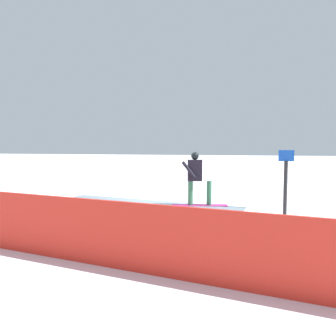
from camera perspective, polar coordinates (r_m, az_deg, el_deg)
name	(u,v)px	position (r m, az deg, el deg)	size (l,w,h in m)	color
ground_plane	(152,220)	(9.71, -2.88, -9.45)	(120.00, 120.00, 0.00)	white
grind_box	(152,212)	(9.65, -2.88, -7.95)	(5.55, 1.54, 0.57)	white
snowboarder	(196,176)	(8.92, 5.13, -1.54)	(1.59, 0.59, 1.52)	#C7297F
safety_fence	(102,233)	(6.19, -11.91, -11.45)	(10.25, 0.06, 1.27)	red
trail_marker	(285,187)	(9.12, 20.48, -3.27)	(0.40, 0.10, 2.15)	#262628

